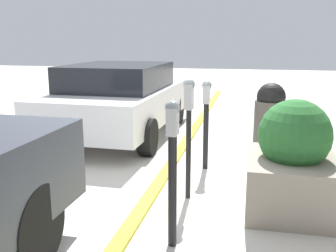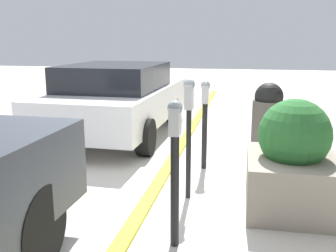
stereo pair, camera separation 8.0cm
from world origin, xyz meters
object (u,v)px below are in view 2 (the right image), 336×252
object	(u,v)px
trash_bin	(268,120)
planter_box	(292,163)
parking_meter_middle	(205,113)
parking_meter_second	(189,116)
parking_meter_nearest	(175,157)
parked_car_middle	(117,98)

from	to	relation	value
trash_bin	planter_box	bearing A→B (deg)	-174.96
parking_meter_middle	planter_box	xyz separation A→B (m)	(-1.20, -1.09, -0.30)
parking_meter_second	planter_box	world-z (taller)	parking_meter_second
parking_meter_nearest	parked_car_middle	world-z (taller)	parked_car_middle
parking_meter_second	parking_meter_middle	xyz separation A→B (m)	(1.12, -0.07, -0.16)
planter_box	parked_car_middle	xyz separation A→B (m)	(2.89, 2.95, 0.20)
parking_meter_nearest	parking_meter_second	distance (m)	1.12
parked_car_middle	trash_bin	distance (m)	2.94
parking_meter_second	trash_bin	size ratio (longest dim) A/B	1.19
parking_meter_second	planter_box	xyz separation A→B (m)	(-0.08, -1.16, -0.46)
parked_car_middle	trash_bin	bearing A→B (deg)	-107.08
planter_box	trash_bin	xyz separation A→B (m)	(1.94, 0.17, 0.07)
parking_meter_nearest	planter_box	bearing A→B (deg)	-47.53
parked_car_middle	trash_bin	world-z (taller)	parked_car_middle
parking_meter_second	parked_car_middle	bearing A→B (deg)	32.44
parking_meter_second	trash_bin	world-z (taller)	parking_meter_second
planter_box	trash_bin	size ratio (longest dim) A/B	1.04
parking_meter_nearest	planter_box	size ratio (longest dim) A/B	1.09
planter_box	parked_car_middle	size ratio (longest dim) A/B	0.30
parked_car_middle	trash_bin	xyz separation A→B (m)	(-0.95, -2.77, -0.13)
parking_meter_second	planter_box	bearing A→B (deg)	-94.12
parking_meter_middle	trash_bin	bearing A→B (deg)	-51.05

